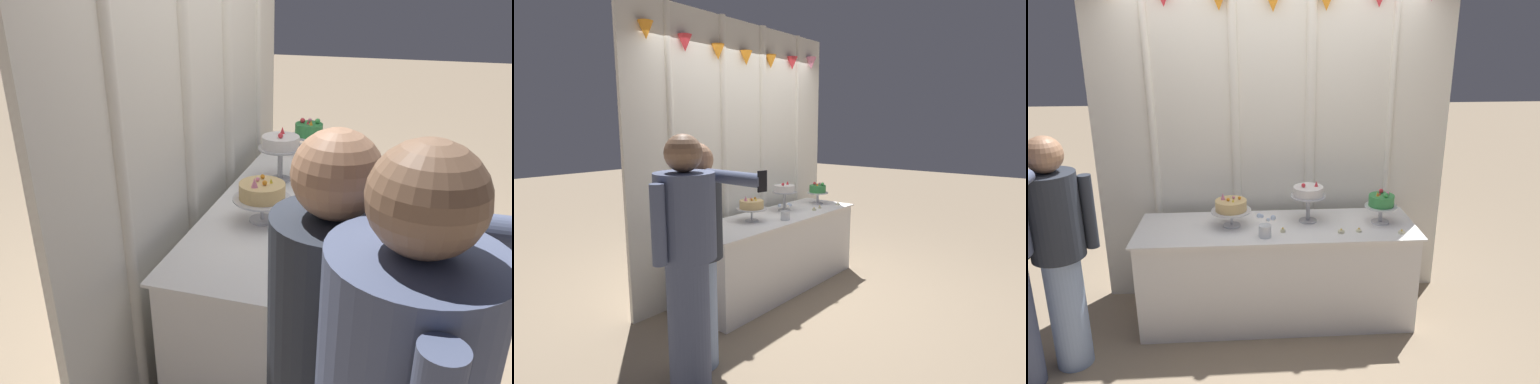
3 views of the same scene
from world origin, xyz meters
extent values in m
plane|color=gray|center=(0.00, 0.00, 0.00)|extent=(24.00, 24.00, 0.00)
cube|color=white|center=(0.00, 0.56, 1.40)|extent=(2.89, 0.04, 2.80)
cylinder|color=white|center=(-0.97, 0.54, 1.40)|extent=(0.06, 0.06, 2.80)
cylinder|color=white|center=(-0.31, 0.54, 1.40)|extent=(0.07, 0.07, 2.80)
cylinder|color=white|center=(0.30, 0.54, 1.40)|extent=(0.09, 0.09, 2.80)
cylinder|color=white|center=(0.96, 0.54, 1.40)|extent=(0.05, 0.05, 2.80)
cube|color=white|center=(0.00, 0.10, 0.39)|extent=(2.09, 0.63, 0.78)
cube|color=white|center=(0.00, 0.10, 0.79)|extent=(2.14, 0.68, 0.01)
cylinder|color=silver|center=(-0.35, 0.12, 0.80)|extent=(0.13, 0.13, 0.01)
cylinder|color=silver|center=(-0.35, 0.12, 0.86)|extent=(0.02, 0.02, 0.11)
cylinder|color=silver|center=(-0.35, 0.12, 0.92)|extent=(0.30, 0.30, 0.01)
cylinder|color=#DBB775|center=(-0.35, 0.12, 0.97)|extent=(0.24, 0.24, 0.08)
sphere|color=orange|center=(-0.28, 0.14, 1.02)|extent=(0.02, 0.02, 0.02)
sphere|color=pink|center=(-0.33, 0.15, 1.02)|extent=(0.02, 0.02, 0.02)
cone|color=pink|center=(-0.41, 0.15, 1.03)|extent=(0.03, 0.03, 0.05)
sphere|color=orange|center=(-0.37, 0.10, 1.02)|extent=(0.03, 0.03, 0.03)
cone|color=yellow|center=(-0.33, 0.08, 1.02)|extent=(0.02, 0.02, 0.03)
cylinder|color=#B2B2B7|center=(0.25, 0.18, 0.80)|extent=(0.14, 0.14, 0.01)
cylinder|color=#B2B2B7|center=(0.25, 0.18, 0.91)|extent=(0.03, 0.03, 0.19)
cylinder|color=#B2B2B7|center=(0.25, 0.18, 1.01)|extent=(0.27, 0.27, 0.01)
cylinder|color=white|center=(0.25, 0.18, 1.05)|extent=(0.23, 0.23, 0.07)
cone|color=#DB333D|center=(0.31, 0.18, 1.10)|extent=(0.03, 0.03, 0.04)
sphere|color=#DB333D|center=(0.21, 0.17, 1.10)|extent=(0.03, 0.03, 0.03)
cylinder|color=silver|center=(0.81, 0.11, 0.80)|extent=(0.14, 0.14, 0.01)
cylinder|color=silver|center=(0.81, 0.11, 0.87)|extent=(0.03, 0.03, 0.12)
cylinder|color=silver|center=(0.81, 0.11, 0.93)|extent=(0.25, 0.25, 0.01)
cylinder|color=#388E47|center=(0.81, 0.11, 0.98)|extent=(0.20, 0.20, 0.08)
sphere|color=pink|center=(0.85, 0.11, 1.04)|extent=(0.03, 0.03, 0.03)
sphere|color=#DB333D|center=(0.81, 0.16, 1.04)|extent=(0.04, 0.04, 0.04)
cone|color=#DB333D|center=(0.79, 0.11, 1.04)|extent=(0.02, 0.02, 0.03)
cone|color=orange|center=(0.77, 0.09, 1.04)|extent=(0.02, 0.02, 0.03)
sphere|color=green|center=(0.82, 0.05, 1.04)|extent=(0.04, 0.04, 0.04)
cylinder|color=silver|center=(-0.10, -0.10, 0.84)|extent=(0.09, 0.09, 0.09)
sphere|color=silver|center=(-0.12, -0.04, 0.94)|extent=(0.03, 0.03, 0.03)
sphere|color=white|center=(-0.08, -0.12, 0.94)|extent=(0.03, 0.03, 0.03)
sphere|color=silver|center=(-0.08, -0.15, 0.95)|extent=(0.03, 0.03, 0.03)
sphere|color=silver|center=(-0.04, -0.10, 0.94)|extent=(0.04, 0.04, 0.04)
sphere|color=silver|center=(-0.14, -0.06, 0.95)|extent=(0.04, 0.04, 0.04)
cylinder|color=beige|center=(0.04, -0.02, 0.81)|extent=(0.04, 0.04, 0.02)
sphere|color=#F9CC4C|center=(0.04, -0.02, 0.83)|extent=(0.01, 0.01, 0.01)
cylinder|color=beige|center=(0.47, -0.07, 0.81)|extent=(0.05, 0.05, 0.02)
sphere|color=#F9CC4C|center=(0.47, -0.07, 0.83)|extent=(0.01, 0.01, 0.01)
cylinder|color=beige|center=(0.60, -0.06, 0.80)|extent=(0.04, 0.04, 0.02)
sphere|color=#F9CC4C|center=(0.60, -0.06, 0.82)|extent=(0.01, 0.01, 0.01)
cylinder|color=beige|center=(0.91, -0.11, 0.80)|extent=(0.05, 0.05, 0.02)
sphere|color=#F9CC4C|center=(0.91, -0.11, 0.82)|extent=(0.01, 0.01, 0.01)
cylinder|color=#282D38|center=(-1.45, -0.38, 1.11)|extent=(0.44, 0.44, 0.57)
sphere|color=#A37556|center=(-1.45, -0.38, 1.51)|extent=(0.23, 0.23, 0.23)
cylinder|color=#282D38|center=(-1.65, -0.46, 1.10)|extent=(0.08, 0.08, 0.50)
cylinder|color=#282D38|center=(-1.26, -0.31, 1.10)|extent=(0.08, 0.08, 0.50)
cylinder|color=#4C5675|center=(-1.72, -0.58, 1.20)|extent=(0.43, 0.43, 0.53)
sphere|color=#846047|center=(-1.72, -0.58, 1.58)|extent=(0.23, 0.23, 0.23)
cylinder|color=#4C5675|center=(-1.49, -0.78, 1.42)|extent=(0.08, 0.47, 0.08)
camera|label=1|loc=(-2.62, -0.53, 1.95)|focal=35.35mm
camera|label=2|loc=(-3.23, -2.52, 1.75)|focal=28.48mm
camera|label=3|loc=(-0.20, -3.36, 2.23)|focal=34.18mm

